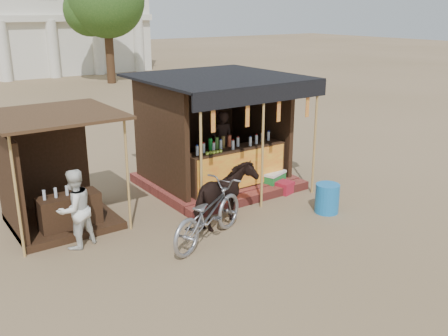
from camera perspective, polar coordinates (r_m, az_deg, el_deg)
The scene contains 10 objects.
ground at distance 9.77m, azimuth 5.44°, elevation -8.53°, with size 120.00×120.00×0.00m, color #846B4C.
main_stall at distance 12.49m, azimuth -0.80°, elevation 2.51°, with size 3.60×3.61×2.78m.
secondary_stall at distance 10.76m, azimuth -19.19°, elevation -2.04°, with size 2.40×2.40×2.38m.
cow at distance 10.21m, azimuth 0.08°, elevation -3.30°, with size 0.70×1.53×1.29m, color black.
motorbike at distance 9.56m, azimuth -1.85°, elevation -5.25°, with size 0.77×2.20×1.15m, color gray.
bystander at distance 9.69m, azimuth -16.68°, elevation -4.52°, with size 0.74×0.58×1.53m, color silver.
blue_barrel at distance 11.23m, azimuth 11.70°, elevation -3.41°, with size 0.53×0.53×0.65m, color #176BB2.
red_crate at distance 12.27m, azimuth 6.92°, elevation -2.22°, with size 0.38×0.36×0.29m, color maroon.
cooler at distance 12.48m, azimuth 5.55°, elevation -1.40°, with size 0.75×0.62×0.46m.
tree at distance 30.99m, azimuth -13.75°, elevation 17.93°, with size 4.50×4.40×7.00m.
Camera 1 is at (-5.74, -6.62, 4.33)m, focal length 40.00 mm.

